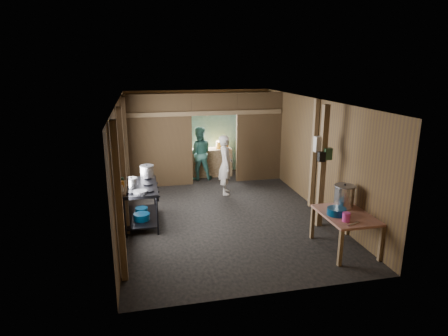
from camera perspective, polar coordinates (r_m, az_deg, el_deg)
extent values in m
cube|color=black|center=(9.16, -0.27, -6.32)|extent=(4.50, 7.00, 0.00)
cube|color=#2F2E2D|center=(8.54, -0.29, 10.10)|extent=(4.50, 7.00, 0.00)
cube|color=brown|center=(12.13, -3.78, 5.46)|extent=(4.50, 0.00, 2.60)
cube|color=brown|center=(5.54, 7.40, -6.88)|extent=(4.50, 0.00, 2.60)
cube|color=brown|center=(8.59, -15.13, 0.77)|extent=(0.00, 7.00, 2.60)
cube|color=brown|center=(9.48, 13.15, 2.26)|extent=(0.00, 7.00, 2.60)
cube|color=brown|center=(10.73, -9.73, 3.96)|extent=(1.85, 0.10, 2.60)
cube|color=brown|center=(11.23, 5.24, 4.63)|extent=(1.35, 0.10, 2.60)
cube|color=brown|center=(10.76, -1.47, 9.60)|extent=(1.30, 0.10, 0.60)
cube|color=#7DACA5|center=(12.08, -3.73, 5.18)|extent=(4.40, 0.06, 2.50)
cube|color=#9F815C|center=(11.83, -1.86, 0.89)|extent=(1.20, 0.50, 0.85)
cylinder|color=beige|center=(11.98, -2.56, 8.26)|extent=(0.20, 0.03, 0.20)
cube|color=#9F815C|center=(6.10, -15.41, -5.22)|extent=(0.10, 0.12, 2.60)
cube|color=#9F815C|center=(7.81, -14.84, -0.64)|extent=(0.10, 0.12, 2.60)
cube|color=#9F815C|center=(9.75, -14.45, 2.54)|extent=(0.10, 0.12, 2.60)
cube|color=#9F815C|center=(9.27, 13.28, 1.96)|extent=(0.10, 0.12, 2.60)
cube|color=#9F815C|center=(8.17, 14.48, 0.09)|extent=(0.12, 0.12, 2.60)
cube|color=#9F815C|center=(10.70, -2.73, 8.20)|extent=(4.40, 0.12, 0.12)
cylinder|color=gray|center=(8.90, -14.93, 3.61)|extent=(0.03, 0.34, 0.34)
cylinder|color=black|center=(9.31, -14.80, 3.49)|extent=(0.03, 0.30, 0.30)
cube|color=#9F815C|center=(6.54, -15.02, -2.87)|extent=(0.14, 0.80, 0.03)
cylinder|color=beige|center=(6.28, -15.14, -3.01)|extent=(0.07, 0.07, 0.10)
cylinder|color=orange|center=(6.52, -15.06, -2.33)|extent=(0.08, 0.08, 0.10)
cylinder|color=#26482B|center=(6.73, -14.99, -1.77)|extent=(0.06, 0.06, 0.10)
cube|color=beige|center=(8.11, 14.14, 3.49)|extent=(0.22, 0.15, 0.32)
cube|color=#26482B|center=(8.08, 15.25, 2.06)|extent=(0.16, 0.12, 0.24)
cube|color=black|center=(8.01, 14.40, 1.64)|extent=(0.14, 0.10, 0.20)
cylinder|color=navy|center=(8.35, -12.22, -7.14)|extent=(0.34, 0.34, 0.14)
cylinder|color=navy|center=(8.74, -12.24, -6.18)|extent=(0.28, 0.28, 0.11)
cylinder|color=navy|center=(7.31, 16.51, -6.26)|extent=(0.36, 0.36, 0.13)
cylinder|color=#DE3BA1|center=(7.06, 17.84, -7.00)|extent=(0.16, 0.16, 0.16)
cube|color=silver|center=(7.02, 18.84, -7.90)|extent=(0.29, 0.14, 0.01)
cylinder|color=orange|center=(11.78, -0.25, 3.50)|extent=(0.39, 0.39, 0.22)
imported|color=beige|center=(10.07, 0.25, 0.48)|extent=(0.46, 0.63, 1.59)
imported|color=#3A756B|center=(11.36, -3.75, 2.20)|extent=(0.83, 0.67, 1.60)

